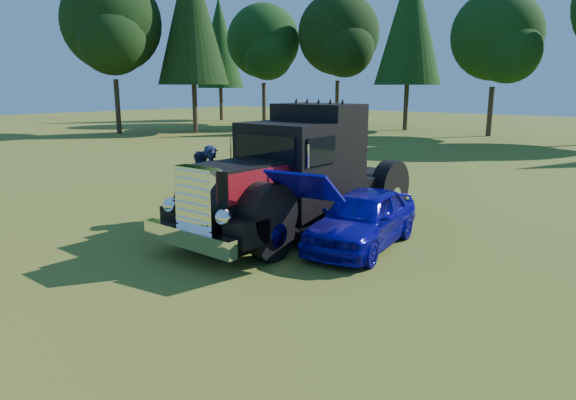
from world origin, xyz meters
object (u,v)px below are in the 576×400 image
(diamond_t_truck, at_px, (296,178))
(spectator_near, at_px, (213,183))
(spectator_far, at_px, (203,186))
(distant_teal_car, at_px, (337,125))
(hotrod_coupe, at_px, (362,218))

(diamond_t_truck, bearing_deg, spectator_near, -163.89)
(diamond_t_truck, xyz_separation_m, spectator_near, (-2.23, -0.64, -0.30))
(diamond_t_truck, distance_m, spectator_far, 2.64)
(diamond_t_truck, height_order, distant_teal_car, diamond_t_truck)
(diamond_t_truck, relative_size, distant_teal_car, 1.66)
(hotrod_coupe, bearing_deg, diamond_t_truck, 176.04)
(spectator_far, xyz_separation_m, distant_teal_car, (-11.00, 22.18, -0.18))
(spectator_near, distance_m, spectator_far, 0.31)
(distant_teal_car, bearing_deg, diamond_t_truck, -36.62)
(spectator_near, height_order, distant_teal_car, spectator_near)
(hotrod_coupe, distance_m, spectator_far, 4.51)
(spectator_far, bearing_deg, spectator_near, -34.62)
(spectator_near, bearing_deg, spectator_far, 122.13)
(distant_teal_car, bearing_deg, spectator_near, -41.77)
(diamond_t_truck, height_order, spectator_far, diamond_t_truck)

